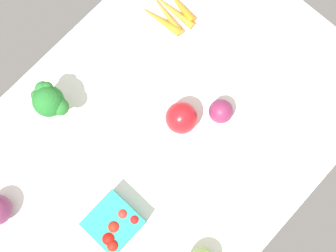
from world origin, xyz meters
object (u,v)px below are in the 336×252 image
Objects in this scene: berry_basket at (114,224)px; broccoli_head at (49,101)px; bell_pepper_red at (181,118)px; carrot_bunch at (169,12)px; red_onion_near_basket at (221,111)px.

broccoli_head is (10.72, 31.92, 4.61)cm from berry_basket.
bell_pepper_red is 32.92cm from broccoli_head.
broccoli_head is (-19.62, 26.21, 3.43)cm from bell_pepper_red.
carrot_bunch is at bearing -4.56° from broccoli_head.
bell_pepper_red reaches higher than red_onion_near_basket.
red_onion_near_basket is at bearing -112.24° from carrot_bunch.
carrot_bunch is at bearing 29.59° from berry_basket.
bell_pepper_red is at bearing 10.66° from berry_basket.
bell_pepper_red reaches higher than berry_basket.
carrot_bunch is at bearing 48.65° from bell_pepper_red.
red_onion_near_basket is (28.00, -32.24, -4.66)cm from broccoli_head.
red_onion_near_basket is at bearing -49.03° from broccoli_head.
berry_basket is 0.92× the size of broccoli_head.
bell_pepper_red reaches higher than carrot_bunch.
berry_basket is at bearing 179.52° from red_onion_near_basket.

